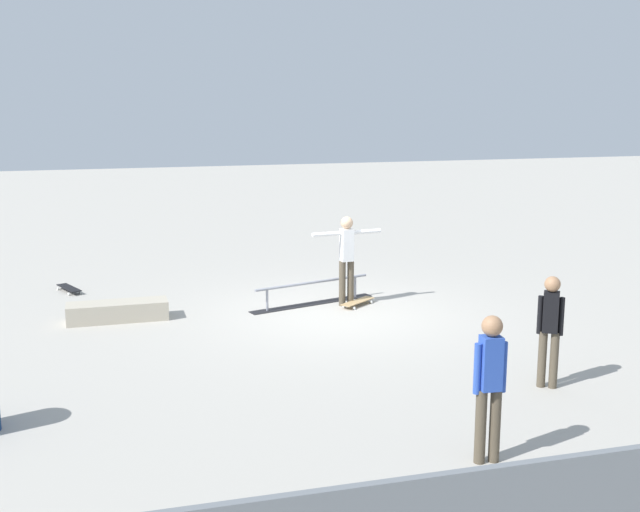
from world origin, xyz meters
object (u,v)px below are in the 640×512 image
Objects in this scene: grind_rail at (313,294)px; skate_ledge at (118,311)px; bystander_blue_shirt at (490,381)px; skater_main at (347,254)px; loose_skateboard_black at (69,288)px; bystander_black_shirt at (550,325)px; skateboard_main at (358,302)px.

skate_ledge is (3.49, 0.14, -0.03)m from grind_rail.
bystander_blue_shirt is at bearing 118.51° from skate_ledge.
skate_ledge is at bearing 123.02° from bystander_blue_shirt.
bystander_blue_shirt is at bearing 74.63° from grind_rail.
skate_ledge is at bearing 173.57° from skater_main.
loose_skateboard_black is at bearing -42.71° from grind_rail.
skater_main is 5.55m from loose_skateboard_black.
loose_skateboard_black is (4.34, -2.19, -0.11)m from grind_rail.
bystander_blue_shirt is at bearing 77.87° from bystander_black_shirt.
skater_main is 1.09× the size of bystander_black_shirt.
loose_skateboard_black is at bearing -15.65° from bystander_black_shirt.
skater_main is at bearing 178.59° from skate_ledge.
skateboard_main is 0.94× the size of loose_skateboard_black.
grind_rail is 3.06× the size of loose_skateboard_black.
bystander_black_shirt is at bearing 66.86° from skateboard_main.
bystander_black_shirt is (-5.34, 4.79, 0.69)m from skate_ledge.
bystander_black_shirt is (-1.85, 4.93, 0.66)m from grind_rail.
skateboard_main is (-4.25, 0.19, -0.09)m from skate_ledge.
loose_skateboard_black is (6.20, -7.12, -0.77)m from bystander_black_shirt.
bystander_black_shirt reaches higher than loose_skateboard_black.
skater_main reaches higher than skateboard_main.
skate_ledge is 4.14m from skater_main.
skate_ledge is 1.12× the size of bystander_black_shirt.
skateboard_main is at bearing -139.45° from loose_skateboard_black.
skateboard_main is 0.48× the size of bystander_blue_shirt.
skater_main is 6.47m from bystander_blue_shirt.
skateboard_main is at bearing 88.25° from bystander_blue_shirt.
loose_skateboard_black is at bearing -62.69° from skateboard_main.
bystander_black_shirt is at bearing 94.65° from grind_rail.
skater_main is at bearing -139.54° from loose_skateboard_black.
skate_ledge is 7.49m from bystander_blue_shirt.
bystander_blue_shirt reaches higher than bystander_black_shirt.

